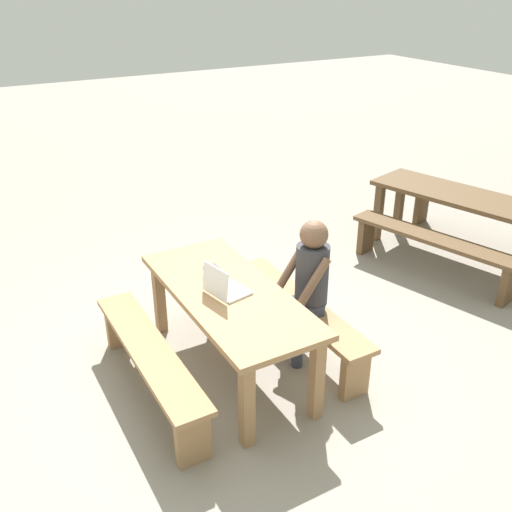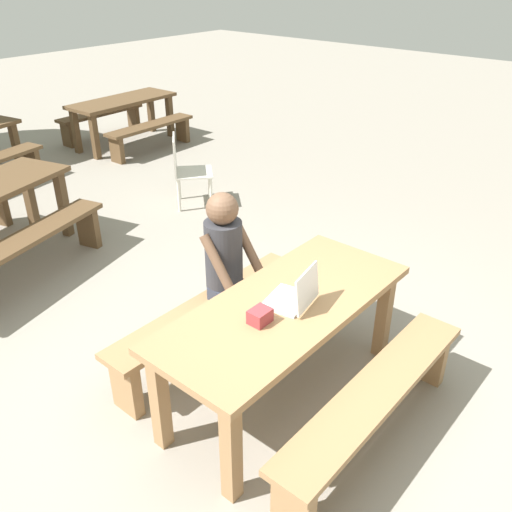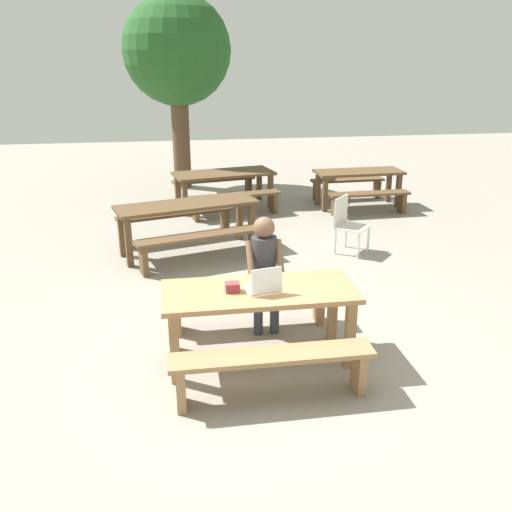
# 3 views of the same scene
# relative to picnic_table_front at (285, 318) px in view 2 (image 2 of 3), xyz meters

# --- Properties ---
(ground_plane) EXTENTS (30.00, 30.00, 0.00)m
(ground_plane) POSITION_rel_picnic_table_front_xyz_m (0.00, 0.00, -0.64)
(ground_plane) COLOR gray
(picnic_table_front) EXTENTS (1.87, 0.79, 0.76)m
(picnic_table_front) POSITION_rel_picnic_table_front_xyz_m (0.00, 0.00, 0.00)
(picnic_table_front) COLOR #9E754C
(picnic_table_front) RESTS_ON ground
(bench_near) EXTENTS (1.80, 0.30, 0.46)m
(bench_near) POSITION_rel_picnic_table_front_xyz_m (0.00, -0.69, -0.30)
(bench_near) COLOR #9E754C
(bench_near) RESTS_ON ground
(bench_far) EXTENTS (1.80, 0.30, 0.46)m
(bench_far) POSITION_rel_picnic_table_front_xyz_m (0.00, 0.69, -0.30)
(bench_far) COLOR #9E754C
(bench_far) RESTS_ON ground
(laptop) EXTENTS (0.35, 0.33, 0.26)m
(laptop) POSITION_rel_picnic_table_front_xyz_m (0.03, -0.05, 0.18)
(laptop) COLOR white
(laptop) RESTS_ON picnic_table_front
(small_pouch) EXTENTS (0.13, 0.11, 0.09)m
(small_pouch) POSITION_rel_picnic_table_front_xyz_m (-0.26, -0.01, 0.16)
(small_pouch) COLOR #993338
(small_pouch) RESTS_ON picnic_table_front
(person_seated) EXTENTS (0.39, 0.40, 1.28)m
(person_seated) POSITION_rel_picnic_table_front_xyz_m (0.16, 0.65, 0.11)
(person_seated) COLOR #333847
(person_seated) RESTS_ON ground
(plastic_chair) EXTENTS (0.62, 0.62, 0.86)m
(plastic_chair) POSITION_rel_picnic_table_front_xyz_m (1.85, 2.92, -0.19)
(plastic_chair) COLOR silver
(plastic_chair) RESTS_ON ground
(picnic_table_rear) EXTENTS (1.74, 0.72, 0.72)m
(picnic_table_rear) POSITION_rel_picnic_table_front_xyz_m (2.90, 5.49, -0.05)
(picnic_table_rear) COLOR brown
(picnic_table_rear) RESTS_ON ground
(bench_rear_south) EXTENTS (1.56, 0.35, 0.43)m
(bench_rear_south) POSITION_rel_picnic_table_front_xyz_m (2.92, 4.88, -0.33)
(bench_rear_south) COLOR brown
(bench_rear_south) RESTS_ON ground
(bench_rear_north) EXTENTS (1.56, 0.35, 0.43)m
(bench_rear_north) POSITION_rel_picnic_table_front_xyz_m (2.88, 6.10, -0.33)
(bench_rear_north) COLOR brown
(bench_rear_north) RESTS_ON ground
(bench_distant_south) EXTENTS (1.92, 0.81, 0.47)m
(bench_distant_south) POSITION_rel_picnic_table_front_xyz_m (-0.39, 2.69, -0.29)
(bench_distant_south) COLOR brown
(bench_distant_south) RESTS_ON ground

